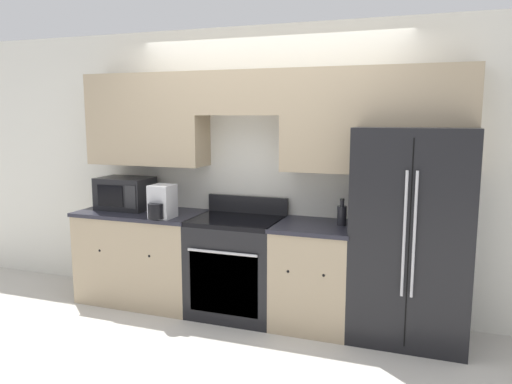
{
  "coord_description": "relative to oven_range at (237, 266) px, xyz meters",
  "views": [
    {
      "loc": [
        1.47,
        -3.73,
        1.81
      ],
      "look_at": [
        0.0,
        0.31,
        1.14
      ],
      "focal_mm": 35.0,
      "sensor_mm": 36.0,
      "label": 1
    }
  ],
  "objects": [
    {
      "name": "ground_plane",
      "position": [
        0.19,
        -0.31,
        -0.45
      ],
      "size": [
        12.0,
        12.0,
        0.0
      ],
      "primitive_type": "plane",
      "color": "beige"
    },
    {
      "name": "wall_back",
      "position": [
        0.2,
        0.27,
        1.05
      ],
      "size": [
        8.0,
        0.39,
        2.6
      ],
      "color": "silver",
      "rests_on": "ground_plane"
    },
    {
      "name": "lower_cabinets_left",
      "position": [
        -0.99,
        -0.0,
        -0.0
      ],
      "size": [
        1.21,
        0.64,
        0.89
      ],
      "color": "tan",
      "rests_on": "ground_plane"
    },
    {
      "name": "lower_cabinets_right",
      "position": [
        0.72,
        -0.0,
        -0.0
      ],
      "size": [
        0.67,
        0.64,
        0.89
      ],
      "color": "tan",
      "rests_on": "ground_plane"
    },
    {
      "name": "oven_range",
      "position": [
        0.0,
        0.0,
        0.0
      ],
      "size": [
        0.79,
        0.65,
        1.05
      ],
      "color": "black",
      "rests_on": "ground_plane"
    },
    {
      "name": "refrigerator",
      "position": [
        1.49,
        0.04,
        0.41
      ],
      "size": [
        0.91,
        0.73,
        1.71
      ],
      "color": "black",
      "rests_on": "ground_plane"
    },
    {
      "name": "microwave",
      "position": [
        -1.2,
        0.05,
        0.59
      ],
      "size": [
        0.51,
        0.36,
        0.31
      ],
      "color": "black",
      "rests_on": "lower_cabinets_left"
    },
    {
      "name": "bottle",
      "position": [
        0.93,
        0.05,
        0.53
      ],
      "size": [
        0.08,
        0.08,
        0.23
      ],
      "color": "black",
      "rests_on": "lower_cabinets_right"
    },
    {
      "name": "electric_kettle",
      "position": [
        -0.63,
        -0.21,
        0.58
      ],
      "size": [
        0.2,
        0.29,
        0.3
      ],
      "color": "#B7B7BC",
      "rests_on": "lower_cabinets_left"
    }
  ]
}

